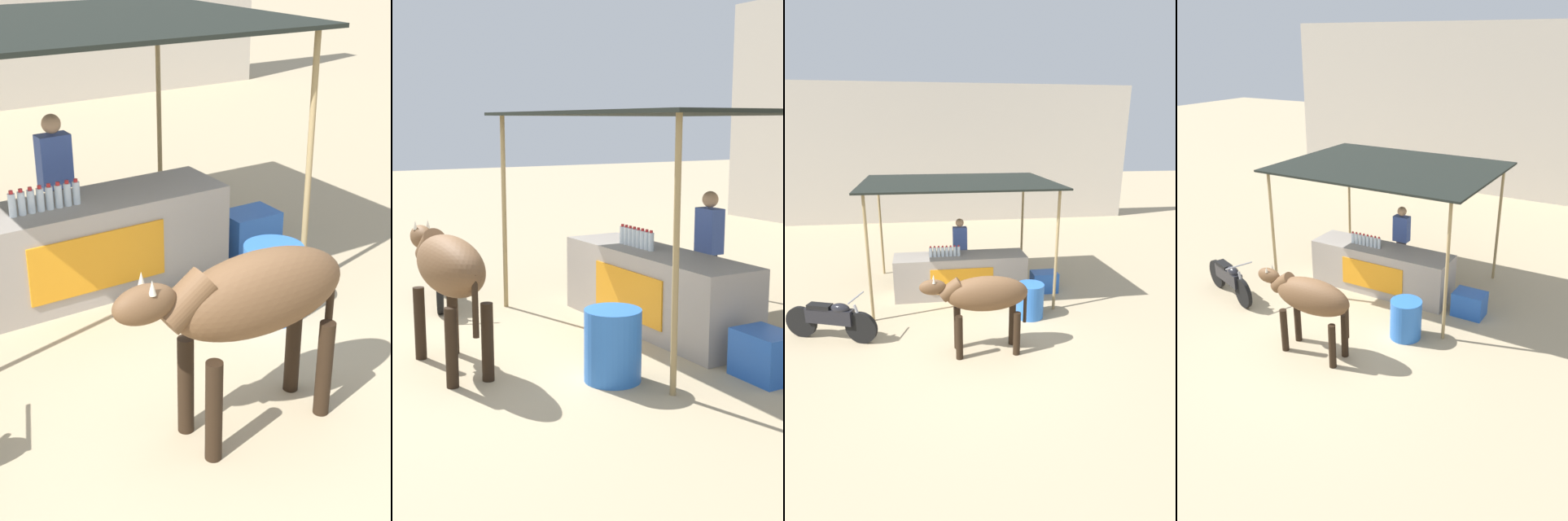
# 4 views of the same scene
# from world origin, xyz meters

# --- Properties ---
(ground_plane) EXTENTS (60.00, 60.00, 0.00)m
(ground_plane) POSITION_xyz_m (0.00, 0.00, 0.00)
(ground_plane) COLOR tan
(stall_counter) EXTENTS (3.00, 0.82, 0.96)m
(stall_counter) POSITION_xyz_m (0.00, 2.20, 0.48)
(stall_counter) COLOR #9E9389
(stall_counter) RESTS_ON ground
(stall_awning) EXTENTS (4.20, 3.20, 2.60)m
(stall_awning) POSITION_xyz_m (0.00, 2.50, 2.50)
(stall_awning) COLOR black
(stall_awning) RESTS_ON ground
(water_bottle_row) EXTENTS (0.70, 0.07, 0.25)m
(water_bottle_row) POSITION_xyz_m (-0.35, 2.15, 1.07)
(water_bottle_row) COLOR silver
(water_bottle_row) RESTS_ON stall_counter
(vendor_behind_counter) EXTENTS (0.34, 0.22, 1.65)m
(vendor_behind_counter) POSITION_xyz_m (0.08, 2.95, 0.85)
(vendor_behind_counter) COLOR #383842
(vendor_behind_counter) RESTS_ON ground
(cooler_box) EXTENTS (0.60, 0.44, 0.48)m
(cooler_box) POSITION_xyz_m (1.99, 2.10, 0.24)
(cooler_box) COLOR blue
(cooler_box) RESTS_ON ground
(water_barrel) EXTENTS (0.56, 0.56, 0.72)m
(water_barrel) POSITION_xyz_m (1.29, 0.78, 0.36)
(water_barrel) COLOR blue
(water_barrel) RESTS_ON ground
(cow) EXTENTS (1.82, 0.53, 1.44)m
(cow) POSITION_xyz_m (0.12, -0.44, 1.03)
(cow) COLOR brown
(cow) RESTS_ON ground
(motorcycle_parked) EXTENTS (1.72, 0.80, 0.90)m
(motorcycle_parked) POSITION_xyz_m (-2.54, 0.37, 0.43)
(motorcycle_parked) COLOR black
(motorcycle_parked) RESTS_ON ground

